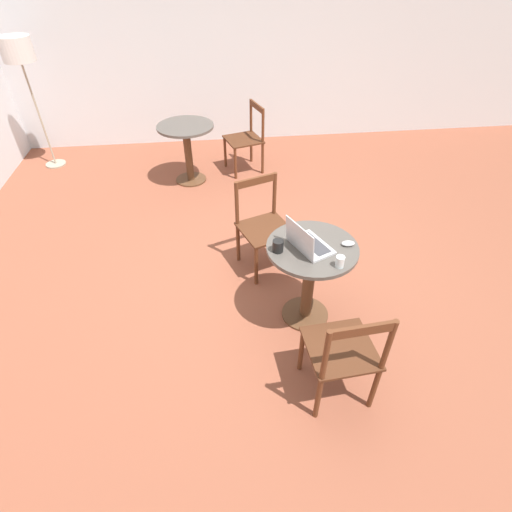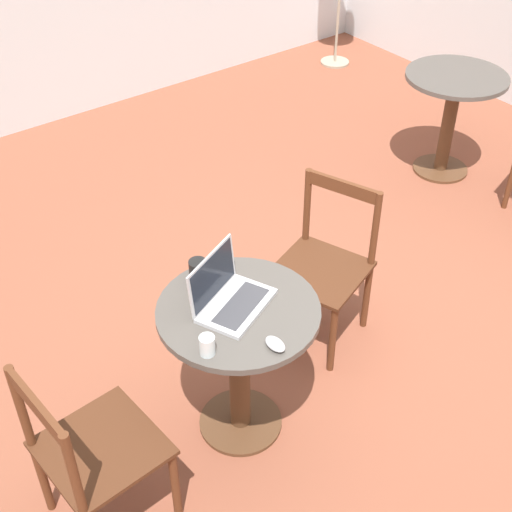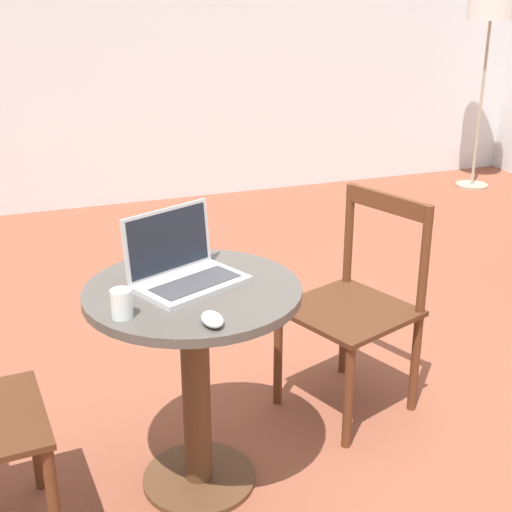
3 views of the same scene
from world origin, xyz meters
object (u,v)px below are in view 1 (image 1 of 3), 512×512
object	(u,v)px
chair_near_right	(263,226)
mouse	(348,243)
mug	(278,246)
drinking_glass	(340,262)
cafe_table_near	(310,267)
floor_lamp	(19,55)
chair_near_left	(343,353)
chair_mid_front	(246,138)
laptop	(308,243)
cafe_table_mid	(187,141)

from	to	relation	value
chair_near_right	mouse	distance (m)	0.97
mug	drinking_glass	bearing A→B (deg)	-119.46
chair_near_right	drinking_glass	world-z (taller)	chair_near_right
cafe_table_near	floor_lamp	size ratio (longest dim) A/B	0.46
chair_near_left	chair_mid_front	bearing A→B (deg)	4.46
laptop	drinking_glass	size ratio (longest dim) A/B	4.69
chair_near_left	laptop	xyz separation A→B (m)	(0.73, 0.10, 0.35)
cafe_table_mid	drinking_glass	distance (m)	3.00
mouse	floor_lamp	bearing A→B (deg)	44.28
drinking_glass	cafe_table_mid	bearing A→B (deg)	21.91
cafe_table_near	floor_lamp	xyz separation A→B (m)	(3.22, 2.89, 0.88)
cafe_table_near	mug	size ratio (longest dim) A/B	6.26
cafe_table_mid	chair_near_right	bearing A→B (deg)	-158.30
cafe_table_mid	floor_lamp	bearing A→B (deg)	70.23
laptop	drinking_glass	xyz separation A→B (m)	(-0.23, -0.18, -0.00)
laptop	mouse	xyz separation A→B (m)	(-0.00, -0.31, -0.03)
floor_lamp	chair_near_right	bearing A→B (deg)	-133.49
chair_mid_front	mouse	size ratio (longest dim) A/B	8.71
chair_near_right	drinking_glass	xyz separation A→B (m)	(-0.98, -0.40, 0.34)
chair_near_left	chair_near_right	size ratio (longest dim) A/B	1.00
cafe_table_near	floor_lamp	world-z (taller)	floor_lamp
mouse	laptop	bearing A→B (deg)	89.97
cafe_table_mid	chair_near_right	world-z (taller)	chair_near_right
laptop	chair_near_right	bearing A→B (deg)	16.57
chair_near_left	drinking_glass	size ratio (longest dim) A/B	10.23
laptop	mouse	size ratio (longest dim) A/B	3.99
chair_mid_front	mug	size ratio (longest dim) A/B	7.36
floor_lamp	mug	bearing A→B (deg)	-140.99
cafe_table_mid	cafe_table_near	bearing A→B (deg)	-158.77
cafe_table_mid	floor_lamp	world-z (taller)	floor_lamp
cafe_table_near	laptop	xyz separation A→B (m)	(-0.01, 0.05, 0.25)
chair_near_right	mug	xyz separation A→B (m)	(-0.75, -0.00, 0.35)
chair_mid_front	mouse	distance (m)	2.84
laptop	cafe_table_mid	bearing A→B (deg)	20.23
cafe_table_near	chair_near_left	distance (m)	0.76
chair_near_right	cafe_table_near	bearing A→B (deg)	-159.95
cafe_table_mid	mug	distance (m)	2.66
cafe_table_near	cafe_table_mid	distance (m)	2.72
laptop	cafe_table_near	bearing A→B (deg)	-72.27
chair_near_left	mug	xyz separation A→B (m)	(0.73, 0.32, 0.35)
cafe_table_mid	chair_near_left	size ratio (longest dim) A/B	0.85
floor_lamp	mouse	size ratio (longest dim) A/B	16.22
mug	chair_mid_front	bearing A→B (deg)	-0.96
cafe_table_mid	chair_near_left	distance (m)	3.44
chair_near_right	laptop	bearing A→B (deg)	-163.43
chair_near_left	mug	size ratio (longest dim) A/B	7.36
cafe_table_mid	drinking_glass	size ratio (longest dim) A/B	8.69
chair_mid_front	cafe_table_mid	bearing A→B (deg)	106.66
chair_near_right	mug	distance (m)	0.83
floor_lamp	laptop	xyz separation A→B (m)	(-3.23, -2.84, -0.63)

